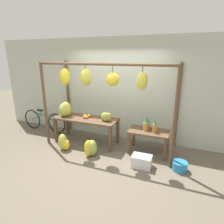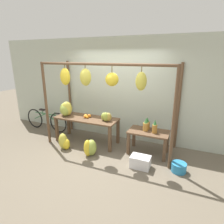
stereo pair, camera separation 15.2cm
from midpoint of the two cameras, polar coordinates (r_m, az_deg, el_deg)
ground_plane at (r=4.51m, az=-3.85°, el=-14.04°), size 20.00×20.00×0.00m
shop_wall_back at (r=5.26m, az=2.95°, el=6.78°), size 8.00×0.08×2.80m
stall_awning at (r=4.35m, az=-2.17°, el=7.77°), size 3.30×1.21×2.17m
display_table_main at (r=5.11m, az=-6.90°, el=-2.82°), size 1.72×0.64×0.71m
display_table_side at (r=4.64m, az=11.98°, el=-7.06°), size 0.95×0.56×0.58m
banana_pile_on_table at (r=5.31m, az=-13.03°, el=0.86°), size 0.41×0.42×0.40m
orange_pile at (r=5.07m, az=-6.88°, el=-1.27°), size 0.20×0.18×0.09m
pineapple_cluster at (r=4.58m, az=12.06°, el=-4.00°), size 0.35×0.31×0.33m
banana_pile_ground_left at (r=4.98m, az=-13.53°, el=-8.93°), size 0.37×0.28×0.42m
banana_pile_ground_right at (r=4.59m, az=-5.70°, el=-10.85°), size 0.33×0.38×0.42m
fruit_crate_white at (r=4.21m, az=9.70°, el=-14.74°), size 0.42×0.28×0.26m
blue_bucket at (r=4.29m, az=20.69°, el=-15.52°), size 0.30×0.30×0.19m
parked_bicycle at (r=6.34m, az=-18.79°, el=-2.31°), size 1.62×0.10×0.69m
papaya_pile at (r=4.76m, az=-0.90°, el=-1.48°), size 0.32×0.25×0.24m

